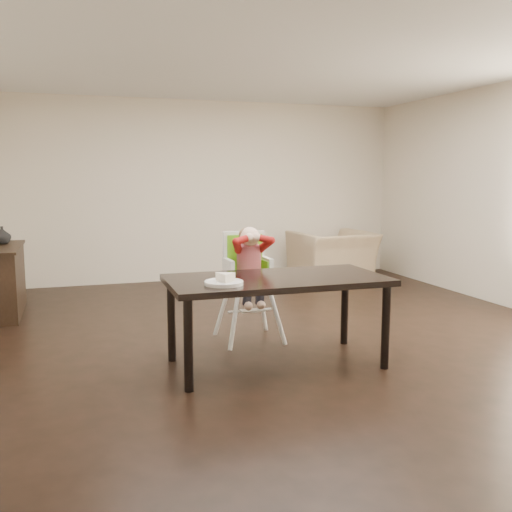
{
  "coord_description": "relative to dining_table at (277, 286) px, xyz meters",
  "views": [
    {
      "loc": [
        -1.99,
        -5.02,
        1.58
      ],
      "look_at": [
        -0.4,
        -0.12,
        0.85
      ],
      "focal_mm": 40.0,
      "sensor_mm": 36.0,
      "label": 1
    }
  ],
  "objects": [
    {
      "name": "sideboard",
      "position": [
        -2.38,
        2.62,
        -0.27
      ],
      "size": [
        0.44,
        1.26,
        0.79
      ],
      "color": "black",
      "rests_on": "ground"
    },
    {
      "name": "ground",
      "position": [
        0.4,
        0.66,
        -0.67
      ],
      "size": [
        7.0,
        7.0,
        0.0
      ],
      "primitive_type": "plane",
      "color": "black",
      "rests_on": "ground"
    },
    {
      "name": "armchair",
      "position": [
        2.17,
        3.46,
        -0.18
      ],
      "size": [
        1.21,
        0.86,
        0.99
      ],
      "primitive_type": "imported",
      "rotation": [
        0.0,
        0.0,
        3.25
      ],
      "color": "tan",
      "rests_on": "ground"
    },
    {
      "name": "plate",
      "position": [
        -0.49,
        -0.18,
        0.11
      ],
      "size": [
        0.38,
        0.38,
        0.09
      ],
      "rotation": [
        0.0,
        0.0,
        0.29
      ],
      "color": "white",
      "rests_on": "dining_table"
    },
    {
      "name": "vase",
      "position": [
        -2.38,
        2.87,
        0.22
      ],
      "size": [
        0.24,
        0.25,
        0.2
      ],
      "primitive_type": "imported",
      "rotation": [
        0.0,
        0.0,
        -0.25
      ],
      "color": "#99999E",
      "rests_on": "sideboard"
    },
    {
      "name": "room_walls",
      "position": [
        0.4,
        0.66,
        1.18
      ],
      "size": [
        6.02,
        7.02,
        2.71
      ],
      "color": "beige",
      "rests_on": "ground"
    },
    {
      "name": "dining_table",
      "position": [
        0.0,
        0.0,
        0.0
      ],
      "size": [
        1.8,
        0.9,
        0.75
      ],
      "color": "black",
      "rests_on": "ground"
    },
    {
      "name": "high_chair",
      "position": [
        0.0,
        0.8,
        0.11
      ],
      "size": [
        0.47,
        0.47,
        1.1
      ],
      "rotation": [
        0.0,
        0.0,
        0.01
      ],
      "color": "white",
      "rests_on": "ground"
    }
  ]
}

